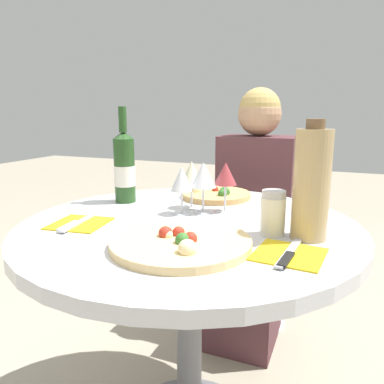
% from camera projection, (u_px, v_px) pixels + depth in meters
% --- Properties ---
extents(dining_table, '(0.98, 0.98, 0.74)m').
position_uv_depth(dining_table, '(189.00, 266.00, 1.12)').
color(dining_table, slate).
rests_on(dining_table, ground_plane).
extents(chair_behind_diner, '(0.36, 0.36, 0.82)m').
position_uv_depth(chair_behind_diner, '(257.00, 243.00, 1.89)').
color(chair_behind_diner, silver).
rests_on(chair_behind_diner, ground_plane).
extents(seated_diner, '(0.35, 0.45, 1.16)m').
position_uv_depth(seated_diner, '(252.00, 226.00, 1.75)').
color(seated_diner, '#512D33').
rests_on(seated_diner, ground_plane).
extents(pizza_large, '(0.34, 0.34, 0.05)m').
position_uv_depth(pizza_large, '(181.00, 242.00, 0.89)').
color(pizza_large, '#E5C17F').
rests_on(pizza_large, dining_table).
extents(pizza_small_far, '(0.26, 0.26, 0.05)m').
position_uv_depth(pizza_small_far, '(216.00, 194.00, 1.40)').
color(pizza_small_far, tan).
rests_on(pizza_small_far, dining_table).
extents(wine_bottle, '(0.07, 0.07, 0.33)m').
position_uv_depth(wine_bottle, '(124.00, 167.00, 1.31)').
color(wine_bottle, '#23471E').
rests_on(wine_bottle, dining_table).
extents(tall_carafe, '(0.09, 0.09, 0.30)m').
position_uv_depth(tall_carafe, '(311.00, 184.00, 0.93)').
color(tall_carafe, tan).
rests_on(tall_carafe, dining_table).
extents(sugar_shaker, '(0.06, 0.06, 0.12)m').
position_uv_depth(sugar_shaker, '(273.00, 213.00, 0.97)').
color(sugar_shaker, silver).
rests_on(sugar_shaker, dining_table).
extents(wine_glass_center, '(0.08, 0.08, 0.16)m').
position_uv_depth(wine_glass_center, '(204.00, 176.00, 1.17)').
color(wine_glass_center, silver).
rests_on(wine_glass_center, dining_table).
extents(wine_glass_back_left, '(0.07, 0.07, 0.16)m').
position_uv_depth(wine_glass_back_left, '(192.00, 174.00, 1.23)').
color(wine_glass_back_left, silver).
rests_on(wine_glass_back_left, dining_table).
extents(wine_glass_back_right, '(0.07, 0.07, 0.16)m').
position_uv_depth(wine_glass_back_right, '(226.00, 175.00, 1.19)').
color(wine_glass_back_right, silver).
rests_on(wine_glass_back_right, dining_table).
extents(wine_glass_front_left, '(0.07, 0.07, 0.15)m').
position_uv_depth(wine_glass_front_left, '(182.00, 180.00, 1.16)').
color(wine_glass_front_left, silver).
rests_on(wine_glass_front_left, dining_table).
extents(place_setting_left, '(0.17, 0.19, 0.01)m').
position_uv_depth(place_setting_left, '(79.00, 223.00, 1.07)').
color(place_setting_left, gold).
rests_on(place_setting_left, dining_table).
extents(place_setting_right, '(0.16, 0.19, 0.01)m').
position_uv_depth(place_setting_right, '(289.00, 254.00, 0.84)').
color(place_setting_right, gold).
rests_on(place_setting_right, dining_table).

